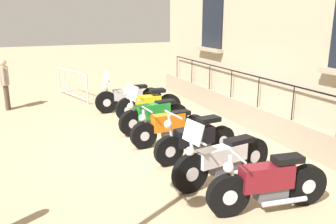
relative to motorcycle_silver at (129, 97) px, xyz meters
name	(u,v)px	position (x,y,z in m)	size (l,w,h in m)	color
ground_plane	(170,144)	(0.00, 3.31, -0.43)	(60.00, 60.00, 0.00)	tan
building_facade	(278,9)	(-2.86, 3.31, 2.66)	(0.82, 11.92, 6.39)	tan
motorcycle_silver	(129,97)	(0.00, 0.00, 0.00)	(2.17, 0.60, 1.32)	black
motorcycle_yellow	(149,105)	(-0.25, 1.16, 0.00)	(1.98, 0.70, 1.06)	black
motorcycle_green	(154,115)	(0.00, 2.27, 0.00)	(1.98, 0.59, 1.29)	black
motorcycle_orange	(170,127)	(-0.01, 3.26, -0.03)	(1.98, 0.56, 0.93)	black
motorcycle_black	(196,140)	(-0.15, 4.35, -0.01)	(1.95, 0.67, 1.08)	black
motorcycle_white	(223,160)	(-0.11, 5.47, 0.01)	(2.16, 0.61, 1.26)	black
motorcycle_maroon	(268,185)	(-0.25, 6.56, 0.00)	(2.02, 0.64, 1.00)	black
crowd_barrier	(72,83)	(1.39, -2.43, 0.13)	(0.72, 2.30, 1.05)	#B7B7BF
pedestrian_standing	(5,82)	(3.56, -1.67, 0.48)	(0.25, 0.53, 1.63)	#47382D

